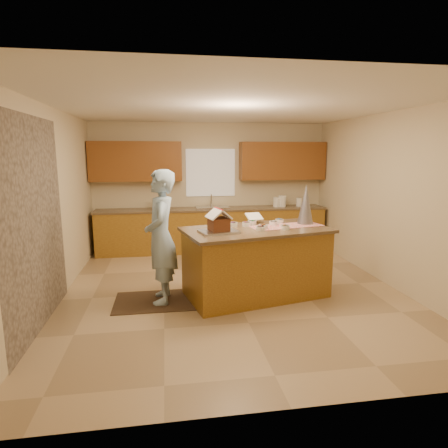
{
  "coord_description": "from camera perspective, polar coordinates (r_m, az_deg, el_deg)",
  "views": [
    {
      "loc": [
        -0.97,
        -5.38,
        2.07
      ],
      "look_at": [
        -0.1,
        0.2,
        1.0
      ],
      "focal_mm": 30.14,
      "sensor_mm": 36.0,
      "label": 1
    }
  ],
  "objects": [
    {
      "name": "floor",
      "position": [
        5.84,
        1.29,
        -10.02
      ],
      "size": [
        5.5,
        5.5,
        0.0
      ],
      "primitive_type": "plane",
      "color": "tan",
      "rests_on": "ground"
    },
    {
      "name": "ceiling",
      "position": [
        5.5,
        1.41,
        17.31
      ],
      "size": [
        5.5,
        5.5,
        0.0
      ],
      "primitive_type": "plane",
      "color": "silver",
      "rests_on": "floor"
    },
    {
      "name": "wall_back",
      "position": [
        8.22,
        -2.07,
        5.69
      ],
      "size": [
        5.5,
        5.5,
        0.0
      ],
      "primitive_type": "plane",
      "color": "beige",
      "rests_on": "floor"
    },
    {
      "name": "wall_front",
      "position": [
        2.89,
        11.08,
        -3.85
      ],
      "size": [
        5.5,
        5.5,
        0.0
      ],
      "primitive_type": "plane",
      "color": "beige",
      "rests_on": "floor"
    },
    {
      "name": "wall_left",
      "position": [
        5.64,
        -24.56,
        2.42
      ],
      "size": [
        5.5,
        5.5,
        0.0
      ],
      "primitive_type": "plane",
      "color": "beige",
      "rests_on": "floor"
    },
    {
      "name": "wall_right",
      "position": [
        6.44,
        23.85,
        3.4
      ],
      "size": [
        5.5,
        5.5,
        0.0
      ],
      "primitive_type": "plane",
      "color": "beige",
      "rests_on": "floor"
    },
    {
      "name": "stone_accent",
      "position": [
        4.89,
        -26.7,
        -0.07
      ],
      "size": [
        0.0,
        2.5,
        2.5
      ],
      "primitive_type": "plane",
      "rotation": [
        1.57,
        0.0,
        1.57
      ],
      "color": "gray",
      "rests_on": "wall_left"
    },
    {
      "name": "window_curtain",
      "position": [
        8.17,
        -2.06,
        7.77
      ],
      "size": [
        1.05,
        0.03,
        1.0
      ],
      "primitive_type": "cube",
      "color": "white",
      "rests_on": "wall_back"
    },
    {
      "name": "back_counter_base",
      "position": [
        8.05,
        -1.77,
        -0.96
      ],
      "size": [
        4.8,
        0.6,
        0.88
      ],
      "primitive_type": "cube",
      "color": "#9C6E20",
      "rests_on": "floor"
    },
    {
      "name": "back_counter_top",
      "position": [
        7.97,
        -1.79,
        2.28
      ],
      "size": [
        4.85,
        0.63,
        0.04
      ],
      "primitive_type": "cube",
      "color": "brown",
      "rests_on": "back_counter_base"
    },
    {
      "name": "upper_cabinet_left",
      "position": [
        7.97,
        -13.22,
        9.22
      ],
      "size": [
        1.85,
        0.35,
        0.8
      ],
      "primitive_type": "cube",
      "color": "brown",
      "rests_on": "wall_back"
    },
    {
      "name": "upper_cabinet_right",
      "position": [
        8.34,
        8.84,
        9.43
      ],
      "size": [
        1.85,
        0.35,
        0.8
      ],
      "primitive_type": "cube",
      "color": "brown",
      "rests_on": "wall_back"
    },
    {
      "name": "sink",
      "position": [
        7.98,
        -1.79,
        2.21
      ],
      "size": [
        0.7,
        0.45,
        0.12
      ],
      "primitive_type": "cube",
      "color": "silver",
      "rests_on": "back_counter_top"
    },
    {
      "name": "faucet",
      "position": [
        8.13,
        -1.95,
        3.58
      ],
      "size": [
        0.03,
        0.03,
        0.28
      ],
      "primitive_type": "cylinder",
      "color": "silver",
      "rests_on": "back_counter_top"
    },
    {
      "name": "island_base",
      "position": [
        5.52,
        4.87,
        -6.03
      ],
      "size": [
        2.13,
        1.39,
        0.96
      ],
      "primitive_type": "cube",
      "rotation": [
        0.0,
        0.0,
        0.22
      ],
      "color": "#9C6E20",
      "rests_on": "floor"
    },
    {
      "name": "island_top",
      "position": [
        5.4,
        4.95,
        -0.92
      ],
      "size": [
        2.24,
        1.5,
        0.04
      ],
      "primitive_type": "cube",
      "rotation": [
        0.0,
        0.0,
        0.22
      ],
      "color": "brown",
      "rests_on": "island_base"
    },
    {
      "name": "table_runner",
      "position": [
        5.63,
        9.43,
        -0.29
      ],
      "size": [
        1.15,
        0.63,
        0.01
      ],
      "primitive_type": "cube",
      "rotation": [
        0.0,
        0.0,
        0.22
      ],
      "color": "#AA0E0C",
      "rests_on": "island_top"
    },
    {
      "name": "baking_tray",
      "position": [
        5.11,
        -0.81,
        -1.15
      ],
      "size": [
        0.57,
        0.47,
        0.03
      ],
      "primitive_type": "cube",
      "rotation": [
        0.0,
        0.0,
        0.22
      ],
      "color": "silver",
      "rests_on": "island_top"
    },
    {
      "name": "cookbook",
      "position": [
        5.82,
        4.59,
        1.12
      ],
      "size": [
        0.28,
        0.24,
        0.1
      ],
      "primitive_type": "cube",
      "rotation": [
        -1.13,
        0.0,
        0.22
      ],
      "color": "white",
      "rests_on": "island_top"
    },
    {
      "name": "tinsel_tree",
      "position": [
        5.82,
        12.29,
        2.93
      ],
      "size": [
        0.29,
        0.29,
        0.6
      ],
      "primitive_type": "cone",
      "rotation": [
        0.0,
        0.0,
        0.22
      ],
      "color": "#A3A1AD",
      "rests_on": "island_top"
    },
    {
      "name": "rug",
      "position": [
        5.52,
        -9.76,
        -11.4
      ],
      "size": [
        1.25,
        0.82,
        0.01
      ],
      "primitive_type": "cube",
      "color": "black",
      "rests_on": "floor"
    },
    {
      "name": "boy",
      "position": [
        5.24,
        -9.53,
        -1.94
      ],
      "size": [
        0.45,
        0.68,
        1.84
      ],
      "primitive_type": "imported",
      "rotation": [
        0.0,
        0.0,
        -1.59
      ],
      "color": "#99BBDA",
      "rests_on": "rug"
    },
    {
      "name": "canister_a",
      "position": [
        8.25,
        7.98,
        3.32
      ],
      "size": [
        0.15,
        0.15,
        0.21
      ],
      "primitive_type": "cylinder",
      "color": "white",
      "rests_on": "back_counter_top"
    },
    {
      "name": "canister_b",
      "position": [
        8.28,
        8.83,
        3.46
      ],
      "size": [
        0.17,
        0.17,
        0.24
      ],
      "primitive_type": "cylinder",
      "color": "white",
      "rests_on": "back_counter_top"
    },
    {
      "name": "canister_c",
      "position": [
        8.41,
        11.33,
        3.3
      ],
      "size": [
        0.13,
        0.13,
        0.19
      ],
      "primitive_type": "cylinder",
      "color": "white",
      "rests_on": "back_counter_top"
    },
    {
      "name": "paper_towel",
      "position": [
        7.9,
        -10.48,
        2.99
      ],
      "size": [
        0.1,
        0.1,
        0.22
      ],
      "primitive_type": "cylinder",
      "color": "white",
      "rests_on": "back_counter_top"
    },
    {
      "name": "gingerbread_house",
      "position": [
        5.08,
        -0.81,
        0.27
      ],
      "size": [
        0.36,
        0.36,
        0.31
      ],
      "color": "maroon",
      "rests_on": "baking_tray"
    },
    {
      "name": "candy_bowls",
      "position": [
        5.54,
        5.74,
        -0.1
      ],
      "size": [
        0.89,
        0.65,
        0.06
      ],
      "color": "orange",
      "rests_on": "island_top"
    }
  ]
}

